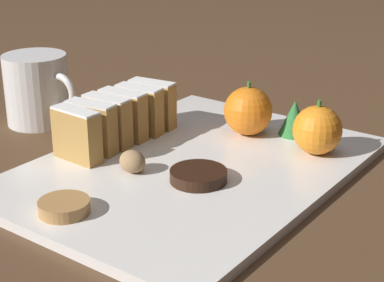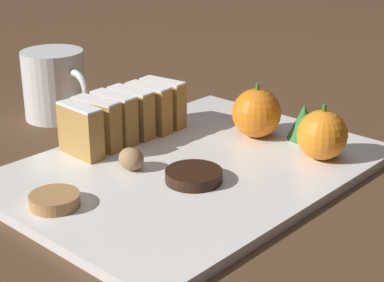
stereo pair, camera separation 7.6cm
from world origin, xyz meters
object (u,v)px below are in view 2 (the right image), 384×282
at_px(orange_near, 322,135).
at_px(orange_far, 257,113).
at_px(walnut, 131,159).
at_px(coffee_mug, 55,85).
at_px(chocolate_cookie, 194,176).

bearing_deg(orange_near, orange_far, 176.24).
relative_size(orange_far, walnut, 2.22).
bearing_deg(orange_far, orange_near, -3.76).
bearing_deg(orange_far, coffee_mug, -158.26).
xyz_separation_m(walnut, coffee_mug, (-0.24, 0.07, 0.03)).
xyz_separation_m(orange_near, coffee_mug, (-0.39, -0.11, 0.01)).
relative_size(orange_near, orange_far, 0.95).
bearing_deg(orange_near, chocolate_cookie, -114.60).
bearing_deg(coffee_mug, walnut, -16.56).
distance_m(orange_near, walnut, 0.23).
height_order(orange_far, chocolate_cookie, orange_far).
xyz_separation_m(orange_far, coffee_mug, (-0.29, -0.11, 0.01)).
height_order(orange_far, coffee_mug, coffee_mug).
bearing_deg(walnut, orange_near, 50.73).
distance_m(walnut, coffee_mug, 0.26).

